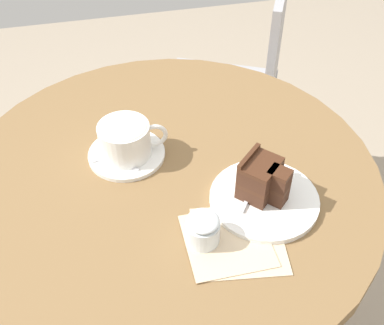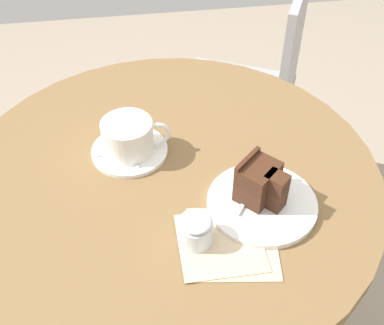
# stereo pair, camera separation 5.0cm
# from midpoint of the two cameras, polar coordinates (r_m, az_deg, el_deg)

# --- Properties ---
(cafe_table) EXTENTS (0.84, 0.84, 0.75)m
(cafe_table) POSITION_cam_midpoint_polar(r_m,az_deg,el_deg) (1.04, -1.21, -5.68)
(cafe_table) COLOR brown
(cafe_table) RESTS_ON ground
(saucer) EXTENTS (0.16, 0.16, 0.01)m
(saucer) POSITION_cam_midpoint_polar(r_m,az_deg,el_deg) (0.99, -5.96, 1.37)
(saucer) COLOR white
(saucer) RESTS_ON cafe_table
(coffee_cup) EXTENTS (0.14, 0.10, 0.07)m
(coffee_cup) POSITION_cam_midpoint_polar(r_m,az_deg,el_deg) (0.96, -6.05, 3.09)
(coffee_cup) COLOR white
(coffee_cup) RESTS_ON saucer
(teaspoon) EXTENTS (0.10, 0.06, 0.00)m
(teaspoon) POSITION_cam_midpoint_polar(r_m,az_deg,el_deg) (0.97, -8.29, 0.52)
(teaspoon) COLOR silver
(teaspoon) RESTS_ON saucer
(cake_plate) EXTENTS (0.20, 0.20, 0.01)m
(cake_plate) POSITION_cam_midpoint_polar(r_m,az_deg,el_deg) (0.90, 9.88, -4.83)
(cake_plate) COLOR white
(cake_plate) RESTS_ON cafe_table
(cake_slice) EXTENTS (0.10, 0.10, 0.08)m
(cake_slice) POSITION_cam_midpoint_polar(r_m,az_deg,el_deg) (0.87, 9.71, -2.42)
(cake_slice) COLOR #422619
(cake_slice) RESTS_ON cake_plate
(fork) EXTENTS (0.09, 0.12, 0.00)m
(fork) POSITION_cam_midpoint_polar(r_m,az_deg,el_deg) (0.92, 9.13, -2.50)
(fork) COLOR silver
(fork) RESTS_ON cake_plate
(napkin) EXTENTS (0.18, 0.18, 0.00)m
(napkin) POSITION_cam_midpoint_polar(r_m,az_deg,el_deg) (0.84, 5.83, -9.48)
(napkin) COLOR beige
(napkin) RESTS_ON cafe_table
(cafe_chair) EXTENTS (0.51, 0.51, 0.86)m
(cafe_chair) POSITION_cam_midpoint_polar(r_m,az_deg,el_deg) (1.63, 8.76, 9.18)
(cafe_chair) COLOR #9E9EA3
(cafe_chair) RESTS_ON ground
(sugar_pot) EXTENTS (0.06, 0.06, 0.06)m
(sugar_pot) POSITION_cam_midpoint_polar(r_m,az_deg,el_deg) (0.81, 2.23, -8.05)
(sugar_pot) COLOR silver
(sugar_pot) RESTS_ON cafe_table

